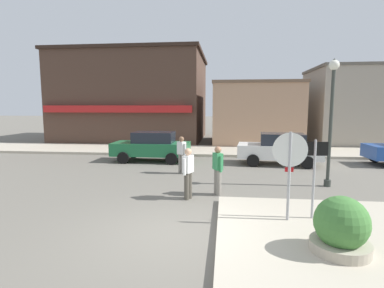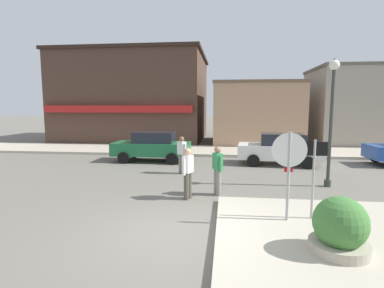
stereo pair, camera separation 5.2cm
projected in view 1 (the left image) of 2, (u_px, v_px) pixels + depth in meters
name	position (u px, v px, depth m)	size (l,w,h in m)	color
ground_plane	(173.00, 233.00, 6.86)	(160.00, 160.00, 0.00)	#6B665B
sidewalk_corner	(366.00, 238.00, 6.45)	(6.40, 4.80, 0.15)	#B7AD99
kerb_far	(206.00, 151.00, 19.15)	(80.00, 4.00, 0.15)	#B7AD99
stop_sign	(289.00, 164.00, 7.12)	(0.82, 0.07, 2.30)	#9E9EA3
one_way_sign	(314.00, 171.00, 7.26)	(0.60, 0.06, 2.10)	#9E9EA3
planter	(341.00, 231.00, 5.64)	(1.10, 1.10, 1.23)	#ADA38E
lamp_post	(332.00, 104.00, 10.52)	(0.36, 0.36, 4.54)	#333833
parked_car_nearest	(152.00, 146.00, 15.77)	(4.01, 1.90, 1.56)	#1E6B3D
parked_car_second	(280.00, 148.00, 14.86)	(4.15, 2.18, 1.56)	white
pedestrian_crossing_near	(188.00, 172.00, 9.29)	(0.34, 0.54, 1.61)	#4C473D
pedestrian_crossing_far	(182.00, 154.00, 12.85)	(0.47, 0.43, 1.61)	gray
pedestrian_kerb_side	(218.00, 169.00, 9.73)	(0.36, 0.53, 1.61)	gray
building_corner_shop	(137.00, 98.00, 26.22)	(11.80, 10.32, 7.24)	#473328
building_storefront_left_near	(254.00, 113.00, 23.54)	(6.39, 7.32, 4.65)	tan
building_storefront_left_mid	(371.00, 106.00, 22.51)	(8.84, 6.10, 5.76)	#9E9384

